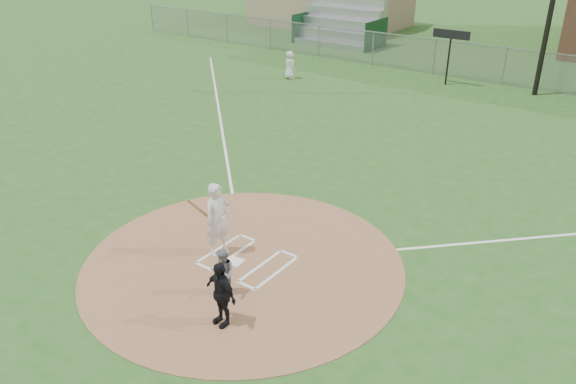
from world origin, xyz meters
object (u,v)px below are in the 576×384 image
Objects in this scene: home_plate at (235,262)px; ondeck_player at (290,65)px; catcher at (223,273)px; batter_at_plate at (218,220)px; umpire at (221,294)px.

ondeck_player reaches higher than home_plate.
home_plate is 1.53m from catcher.
home_plate is 0.19× the size of batter_at_plate.
home_plate is 0.33× the size of catcher.
batter_at_plate reaches higher than home_plate.
home_plate is 0.26× the size of ondeck_player.
ondeck_player is (-9.99, 16.34, 0.74)m from home_plate.
umpire is 0.77× the size of batter_at_plate.
umpire is (1.38, -2.04, 0.77)m from home_plate.
catcher is 0.78× the size of ondeck_player.
catcher reaches higher than home_plate.
home_plate is 2.58m from umpire.
catcher is at bearing 138.03° from umpire.
batter_at_plate is (-2.02, 2.15, 0.24)m from umpire.
batter_at_plate is at bearing 138.27° from ondeck_player.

